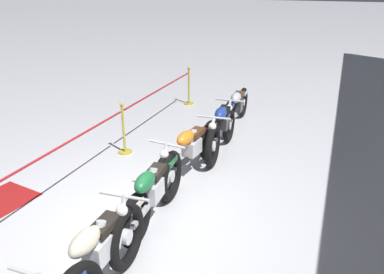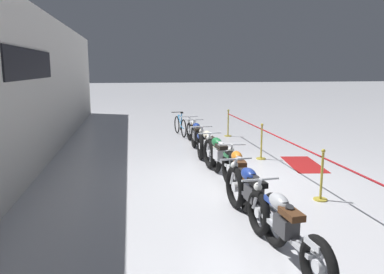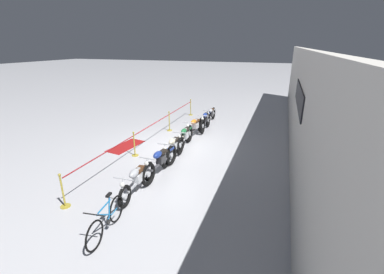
% 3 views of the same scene
% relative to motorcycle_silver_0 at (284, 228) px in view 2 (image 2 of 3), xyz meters
% --- Properties ---
extents(ground_plane, '(120.00, 120.00, 0.00)m').
position_rel_motorcycle_silver_0_xyz_m(ground_plane, '(4.03, -0.67, -0.46)').
color(ground_plane, silver).
extents(back_wall, '(28.00, 0.29, 4.20)m').
position_rel_motorcycle_silver_0_xyz_m(back_wall, '(4.03, 4.46, 1.64)').
color(back_wall, silver).
rests_on(back_wall, ground).
extents(motorcycle_silver_0, '(2.42, 0.62, 0.94)m').
position_rel_motorcycle_silver_0_xyz_m(motorcycle_silver_0, '(0.00, 0.00, 0.00)').
color(motorcycle_silver_0, black).
rests_on(motorcycle_silver_0, ground).
extents(motorcycle_blue_1, '(2.42, 0.62, 0.98)m').
position_rel_motorcycle_silver_0_xyz_m(motorcycle_blue_1, '(1.24, 0.04, 0.03)').
color(motorcycle_blue_1, black).
rests_on(motorcycle_blue_1, ground).
extents(motorcycle_orange_2, '(2.39, 0.62, 0.97)m').
position_rel_motorcycle_silver_0_xyz_m(motorcycle_orange_2, '(2.59, -0.11, 0.02)').
color(motorcycle_orange_2, black).
rests_on(motorcycle_orange_2, ground).
extents(motorcycle_green_3, '(2.35, 0.62, 0.98)m').
position_rel_motorcycle_silver_0_xyz_m(motorcycle_green_3, '(4.12, -0.07, 0.02)').
color(motorcycle_green_3, black).
rests_on(motorcycle_green_3, ground).
extents(motorcycle_cream_4, '(2.44, 0.62, 0.95)m').
position_rel_motorcycle_silver_0_xyz_m(motorcycle_cream_4, '(5.36, -0.07, 0.00)').
color(motorcycle_cream_4, black).
rests_on(motorcycle_cream_4, ground).
extents(motorcycle_blue_5, '(2.45, 0.62, 0.97)m').
position_rel_motorcycle_silver_0_xyz_m(motorcycle_blue_5, '(6.74, 0.00, 0.02)').
color(motorcycle_blue_5, black).
rests_on(motorcycle_blue_5, ground).
extents(motorcycle_silver_6, '(2.24, 0.62, 0.91)m').
position_rel_motorcycle_silver_0_xyz_m(motorcycle_silver_6, '(8.07, -0.14, -0.01)').
color(motorcycle_silver_6, black).
rests_on(motorcycle_silver_6, ground).
extents(bicycle, '(1.71, 0.48, 0.96)m').
position_rel_motorcycle_silver_0_xyz_m(bicycle, '(9.93, 0.11, -0.08)').
color(bicycle, black).
rests_on(bicycle, ground).
extents(stanchion_far_left, '(10.75, 0.28, 1.05)m').
position_rel_motorcycle_silver_0_xyz_m(stanchion_far_left, '(2.64, -1.70, 0.28)').
color(stanchion_far_left, gold).
rests_on(stanchion_far_left, ground).
extents(stanchion_mid_left, '(0.28, 0.28, 1.05)m').
position_rel_motorcycle_silver_0_xyz_m(stanchion_mid_left, '(2.13, -1.70, -0.11)').
color(stanchion_mid_left, gold).
rests_on(stanchion_mid_left, ground).
extents(stanchion_mid_right, '(0.28, 0.28, 1.05)m').
position_rel_motorcycle_silver_0_xyz_m(stanchion_mid_right, '(5.64, -1.70, -0.11)').
color(stanchion_mid_right, gold).
rests_on(stanchion_mid_right, ground).
extents(stanchion_far_right, '(0.28, 0.28, 1.05)m').
position_rel_motorcycle_silver_0_xyz_m(stanchion_far_right, '(9.41, -1.70, -0.11)').
color(stanchion_far_right, gold).
rests_on(stanchion_far_right, ground).
extents(floor_banner, '(1.94, 1.08, 0.01)m').
position_rel_motorcycle_silver_0_xyz_m(floor_banner, '(4.86, -2.66, -0.46)').
color(floor_banner, maroon).
rests_on(floor_banner, ground).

